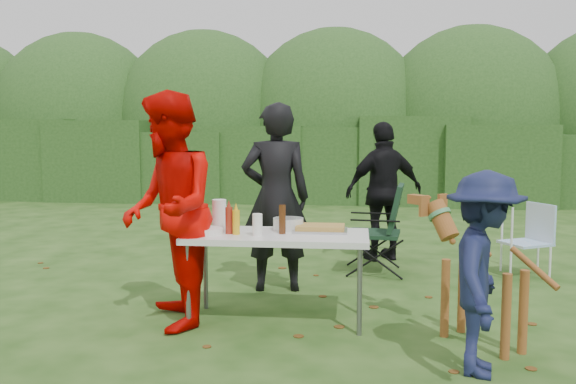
# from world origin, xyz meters

# --- Properties ---
(ground) EXTENTS (80.00, 80.00, 0.00)m
(ground) POSITION_xyz_m (0.00, 0.00, 0.00)
(ground) COLOR #1E4211
(hedge_row) EXTENTS (22.00, 1.40, 1.70)m
(hedge_row) POSITION_xyz_m (0.00, 8.00, 0.85)
(hedge_row) COLOR #23471C
(hedge_row) RESTS_ON ground
(shrub_backdrop) EXTENTS (20.00, 2.60, 3.20)m
(shrub_backdrop) POSITION_xyz_m (0.00, 9.60, 1.60)
(shrub_backdrop) COLOR #3D6628
(shrub_backdrop) RESTS_ON ground
(folding_table) EXTENTS (1.50, 0.70, 0.74)m
(folding_table) POSITION_xyz_m (-0.08, -0.23, 0.69)
(folding_table) COLOR silver
(folding_table) RESTS_ON ground
(person_cook) EXTENTS (0.74, 0.55, 1.85)m
(person_cook) POSITION_xyz_m (-0.22, 0.75, 0.93)
(person_cook) COLOR black
(person_cook) RESTS_ON ground
(person_red_jacket) EXTENTS (1.01, 1.12, 1.90)m
(person_red_jacket) POSITION_xyz_m (-0.92, -0.45, 0.95)
(person_red_jacket) COLOR #D90500
(person_red_jacket) RESTS_ON ground
(person_black_puffy) EXTENTS (1.07, 0.77, 1.68)m
(person_black_puffy) POSITION_xyz_m (0.90, 2.28, 0.84)
(person_black_puffy) COLOR black
(person_black_puffy) RESTS_ON ground
(child) EXTENTS (0.67, 0.95, 1.34)m
(child) POSITION_xyz_m (1.40, -1.16, 0.67)
(child) COLOR #151B3F
(child) RESTS_ON ground
(dog) EXTENTS (1.05, 1.13, 1.05)m
(dog) POSITION_xyz_m (1.51, -0.61, 0.52)
(dog) COLOR brown
(dog) RESTS_ON ground
(camping_chair) EXTENTS (0.70, 0.70, 1.00)m
(camping_chair) POSITION_xyz_m (0.76, 1.58, 0.50)
(camping_chair) COLOR #16321F
(camping_chair) RESTS_ON ground
(lawn_chair) EXTENTS (0.64, 0.64, 0.80)m
(lawn_chair) POSITION_xyz_m (2.39, 1.62, 0.40)
(lawn_chair) COLOR #4C92D5
(lawn_chair) RESTS_ON ground
(food_tray) EXTENTS (0.45, 0.30, 0.02)m
(food_tray) POSITION_xyz_m (0.27, -0.10, 0.75)
(food_tray) COLOR #B7B7BA
(food_tray) RESTS_ON folding_table
(focaccia_bread) EXTENTS (0.40, 0.26, 0.04)m
(focaccia_bread) POSITION_xyz_m (0.27, -0.10, 0.78)
(focaccia_bread) COLOR #B3883D
(focaccia_bread) RESTS_ON food_tray
(mustard_bottle) EXTENTS (0.06, 0.06, 0.20)m
(mustard_bottle) POSITION_xyz_m (-0.40, -0.31, 0.84)
(mustard_bottle) COLOR gold
(mustard_bottle) RESTS_ON folding_table
(ketchup_bottle) EXTENTS (0.06, 0.06, 0.22)m
(ketchup_bottle) POSITION_xyz_m (-0.47, -0.29, 0.85)
(ketchup_bottle) COLOR maroon
(ketchup_bottle) RESTS_ON folding_table
(beer_bottle) EXTENTS (0.06, 0.06, 0.24)m
(beer_bottle) POSITION_xyz_m (-0.03, -0.24, 0.86)
(beer_bottle) COLOR #47230F
(beer_bottle) RESTS_ON folding_table
(paper_towel_roll) EXTENTS (0.12, 0.12, 0.26)m
(paper_towel_roll) POSITION_xyz_m (-0.59, -0.11, 0.87)
(paper_towel_roll) COLOR white
(paper_towel_roll) RESTS_ON folding_table
(cup_stack) EXTENTS (0.08, 0.08, 0.18)m
(cup_stack) POSITION_xyz_m (-0.22, -0.36, 0.83)
(cup_stack) COLOR white
(cup_stack) RESTS_ON folding_table
(pasta_bowl) EXTENTS (0.26, 0.26, 0.10)m
(pasta_bowl) POSITION_xyz_m (-0.01, -0.03, 0.79)
(pasta_bowl) COLOR silver
(pasta_bowl) RESTS_ON folding_table
(plate_stack) EXTENTS (0.24, 0.24, 0.05)m
(plate_stack) POSITION_xyz_m (-0.63, -0.33, 0.77)
(plate_stack) COLOR white
(plate_stack) RESTS_ON folding_table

